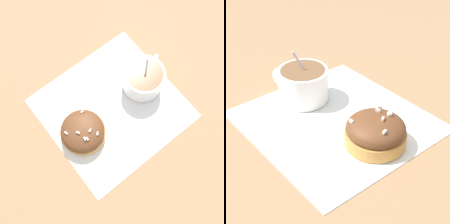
# 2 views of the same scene
# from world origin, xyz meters

# --- Properties ---
(ground_plane) EXTENTS (3.00, 3.00, 0.00)m
(ground_plane) POSITION_xyz_m (0.00, 0.00, 0.00)
(ground_plane) COLOR #93704C
(paper_napkin) EXTENTS (0.30, 0.28, 0.00)m
(paper_napkin) POSITION_xyz_m (0.00, 0.00, 0.00)
(paper_napkin) COLOR white
(paper_napkin) RESTS_ON ground_plane
(coffee_cup) EXTENTS (0.11, 0.09, 0.09)m
(coffee_cup) POSITION_xyz_m (-0.09, -0.01, 0.03)
(coffee_cup) COLOR white
(coffee_cup) RESTS_ON paper_napkin
(frosted_pastry) EXTENTS (0.09, 0.09, 0.05)m
(frosted_pastry) POSITION_xyz_m (0.08, 0.01, 0.02)
(frosted_pastry) COLOR #D19347
(frosted_pastry) RESTS_ON paper_napkin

